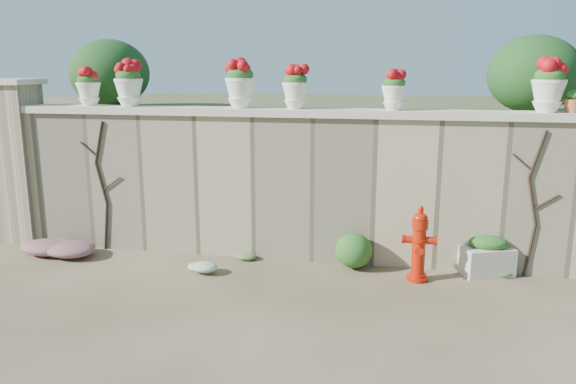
% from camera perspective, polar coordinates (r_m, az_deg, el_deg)
% --- Properties ---
extents(ground, '(80.00, 80.00, 0.00)m').
position_cam_1_polar(ground, '(6.50, -3.47, -11.54)').
color(ground, '#483C24').
rests_on(ground, ground).
extents(stone_wall, '(8.00, 0.40, 2.00)m').
position_cam_1_polar(stone_wall, '(7.86, -0.29, 0.45)').
color(stone_wall, tan).
rests_on(stone_wall, ground).
extents(wall_cap, '(8.10, 0.52, 0.10)m').
position_cam_1_polar(wall_cap, '(7.71, -0.30, 8.10)').
color(wall_cap, beige).
rests_on(wall_cap, stone_wall).
extents(gate_pillar, '(0.72, 0.72, 2.48)m').
position_cam_1_polar(gate_pillar, '(9.53, -25.61, 2.93)').
color(gate_pillar, tan).
rests_on(gate_pillar, ground).
extents(raised_fill, '(9.00, 6.00, 2.00)m').
position_cam_1_polar(raised_fill, '(10.97, 3.00, 3.92)').
color(raised_fill, '#384C23').
rests_on(raised_fill, ground).
extents(back_shrub_left, '(1.30, 1.30, 1.10)m').
position_cam_1_polar(back_shrub_left, '(9.92, -17.66, 11.43)').
color(back_shrub_left, '#143814').
rests_on(back_shrub_left, raised_fill).
extents(back_shrub_right, '(1.30, 1.30, 1.10)m').
position_cam_1_polar(back_shrub_right, '(8.94, 23.70, 10.90)').
color(back_shrub_right, '#143814').
rests_on(back_shrub_right, raised_fill).
extents(vine_left, '(0.60, 0.04, 1.91)m').
position_cam_1_polar(vine_left, '(8.59, -18.36, 0.79)').
color(vine_left, black).
rests_on(vine_left, ground).
extents(vine_right, '(0.60, 0.04, 1.91)m').
position_cam_1_polar(vine_right, '(7.69, 23.64, -0.96)').
color(vine_right, black).
rests_on(vine_right, ground).
extents(fire_hydrant, '(0.41, 0.29, 0.96)m').
position_cam_1_polar(fire_hydrant, '(7.26, 13.16, -5.14)').
color(fire_hydrant, '#B31A06').
rests_on(fire_hydrant, ground).
extents(planter_box, '(0.73, 0.57, 0.53)m').
position_cam_1_polar(planter_box, '(7.77, 19.56, -6.22)').
color(planter_box, beige).
rests_on(planter_box, ground).
extents(green_shrub, '(0.63, 0.57, 0.60)m').
position_cam_1_polar(green_shrub, '(7.60, 6.93, -5.55)').
color(green_shrub, '#1E5119').
rests_on(green_shrub, ground).
extents(magenta_clump, '(0.99, 0.66, 0.26)m').
position_cam_1_polar(magenta_clump, '(8.75, -22.12, -5.12)').
color(magenta_clump, '#B2236C').
rests_on(magenta_clump, ground).
extents(white_flowers, '(0.57, 0.46, 0.20)m').
position_cam_1_polar(white_flowers, '(7.49, -9.24, -7.49)').
color(white_flowers, white).
rests_on(white_flowers, ground).
extents(urn_pot_0, '(0.34, 0.34, 0.54)m').
position_cam_1_polar(urn_pot_0, '(8.74, -19.61, 10.00)').
color(urn_pot_0, white).
rests_on(urn_pot_0, wall_cap).
extents(urn_pot_1, '(0.40, 0.40, 0.63)m').
position_cam_1_polar(urn_pot_1, '(8.43, -15.88, 10.48)').
color(urn_pot_1, white).
rests_on(urn_pot_1, wall_cap).
extents(urn_pot_2, '(0.42, 0.42, 0.66)m').
position_cam_1_polar(urn_pot_2, '(7.83, -4.86, 10.88)').
color(urn_pot_2, white).
rests_on(urn_pot_2, wall_cap).
extents(urn_pot_3, '(0.36, 0.36, 0.57)m').
position_cam_1_polar(urn_pot_3, '(7.66, 0.76, 10.54)').
color(urn_pot_3, white).
rests_on(urn_pot_3, wall_cap).
extents(urn_pot_4, '(0.33, 0.33, 0.51)m').
position_cam_1_polar(urn_pot_4, '(7.54, 10.73, 10.10)').
color(urn_pot_4, white).
rests_on(urn_pot_4, wall_cap).
extents(urn_pot_5, '(0.41, 0.41, 0.65)m').
position_cam_1_polar(urn_pot_5, '(7.75, 24.96, 9.72)').
color(urn_pot_5, white).
rests_on(urn_pot_5, wall_cap).
extents(terracotta_pot, '(0.23, 0.23, 0.27)m').
position_cam_1_polar(terracotta_pot, '(7.84, 26.99, 8.11)').
color(terracotta_pot, '#B35836').
rests_on(terracotta_pot, wall_cap).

